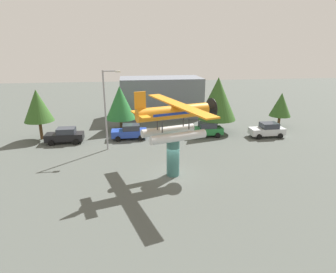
# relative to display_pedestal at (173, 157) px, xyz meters

# --- Properties ---
(ground_plane) EXTENTS (140.00, 140.00, 0.00)m
(ground_plane) POSITION_rel_display_pedestal_xyz_m (0.00, 0.00, -1.70)
(ground_plane) COLOR #4C514C
(display_pedestal) EXTENTS (1.10, 1.10, 3.40)m
(display_pedestal) POSITION_rel_display_pedestal_xyz_m (0.00, 0.00, 0.00)
(display_pedestal) COLOR #386B66
(display_pedestal) RESTS_ON ground
(floatplane_monument) EXTENTS (7.19, 10.29, 4.00)m
(floatplane_monument) POSITION_rel_display_pedestal_xyz_m (0.13, 0.04, 3.37)
(floatplane_monument) COLOR silver
(floatplane_monument) RESTS_ON display_pedestal
(car_near_black) EXTENTS (4.20, 2.02, 1.76)m
(car_near_black) POSITION_rel_display_pedestal_xyz_m (-10.92, 10.32, -0.82)
(car_near_black) COLOR black
(car_near_black) RESTS_ON ground
(car_mid_blue) EXTENTS (4.20, 2.02, 1.76)m
(car_mid_blue) POSITION_rel_display_pedestal_xyz_m (-3.53, 10.74, -0.82)
(car_mid_blue) COLOR #2847B7
(car_mid_blue) RESTS_ON ground
(car_far_green) EXTENTS (4.20, 2.02, 1.76)m
(car_far_green) POSITION_rel_display_pedestal_xyz_m (5.76, 10.41, -0.82)
(car_far_green) COLOR #237A38
(car_far_green) RESTS_ON ground
(car_distant_silver) EXTENTS (4.20, 2.02, 1.76)m
(car_distant_silver) POSITION_rel_display_pedestal_xyz_m (13.18, 9.15, -0.82)
(car_distant_silver) COLOR silver
(car_distant_silver) RESTS_ON ground
(streetlight_primary) EXTENTS (1.84, 0.28, 8.39)m
(streetlight_primary) POSITION_rel_display_pedestal_xyz_m (-5.77, 7.35, 3.14)
(streetlight_primary) COLOR gray
(streetlight_primary) RESTS_ON ground
(storefront_building) EXTENTS (12.46, 6.38, 6.05)m
(storefront_building) POSITION_rel_display_pedestal_xyz_m (1.60, 22.00, 1.33)
(storefront_building) COLOR slate
(storefront_building) RESTS_ON ground
(tree_west) EXTENTS (3.36, 3.36, 5.96)m
(tree_west) POSITION_rel_display_pedestal_xyz_m (-13.99, 12.08, 2.37)
(tree_west) COLOR brown
(tree_west) RESTS_ON ground
(tree_east) EXTENTS (3.83, 3.83, 5.85)m
(tree_east) POSITION_rel_display_pedestal_xyz_m (-4.59, 14.51, 2.01)
(tree_east) COLOR brown
(tree_east) RESTS_ON ground
(tree_center_back) EXTENTS (4.77, 4.77, 7.03)m
(tree_center_back) POSITION_rel_display_pedestal_xyz_m (7.62, 12.04, 2.68)
(tree_center_back) COLOR brown
(tree_center_back) RESTS_ON ground
(tree_far_east) EXTENTS (2.86, 2.86, 4.69)m
(tree_far_east) POSITION_rel_display_pedestal_xyz_m (16.94, 13.25, 1.39)
(tree_far_east) COLOR brown
(tree_far_east) RESTS_ON ground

